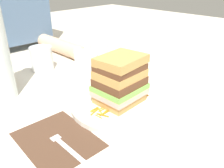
# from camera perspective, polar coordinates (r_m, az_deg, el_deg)

# --- Properties ---
(ground_plane) EXTENTS (3.00, 3.00, 0.00)m
(ground_plane) POSITION_cam_1_polar(r_m,az_deg,el_deg) (0.60, 1.18, -5.82)
(ground_plane) COLOR beige
(main_plate) EXTENTS (0.25, 0.25, 0.01)m
(main_plate) POSITION_cam_1_polar(r_m,az_deg,el_deg) (0.60, 2.04, -4.93)
(main_plate) COLOR white
(main_plate) RESTS_ON ground_plane
(sandwich) EXTENTS (0.12, 0.10, 0.12)m
(sandwich) POSITION_cam_1_polar(r_m,az_deg,el_deg) (0.57, 2.13, 0.88)
(sandwich) COLOR tan
(sandwich) RESTS_ON main_plate
(carrot_shred_0) EXTENTS (0.00, 0.02, 0.00)m
(carrot_shred_0) POSITION_cam_1_polar(r_m,az_deg,el_deg) (0.54, -3.34, -8.05)
(carrot_shred_0) COLOR orange
(carrot_shred_0) RESTS_ON main_plate
(carrot_shred_1) EXTENTS (0.02, 0.03, 0.00)m
(carrot_shred_1) POSITION_cam_1_polar(r_m,az_deg,el_deg) (0.56, -3.21, -6.52)
(carrot_shred_1) COLOR orange
(carrot_shred_1) RESTS_ON main_plate
(carrot_shred_2) EXTENTS (0.01, 0.03, 0.00)m
(carrot_shred_2) POSITION_cam_1_polar(r_m,az_deg,el_deg) (0.54, -2.31, -7.70)
(carrot_shred_2) COLOR orange
(carrot_shred_2) RESTS_ON main_plate
(carrot_shred_3) EXTENTS (0.03, 0.00, 0.00)m
(carrot_shred_3) POSITION_cam_1_polar(r_m,az_deg,el_deg) (0.55, -1.95, -7.26)
(carrot_shred_3) COLOR orange
(carrot_shred_3) RESTS_ON main_plate
(carrot_shred_4) EXTENTS (0.03, 0.01, 0.00)m
(carrot_shred_4) POSITION_cam_1_polar(r_m,az_deg,el_deg) (0.56, -3.73, -6.39)
(carrot_shred_4) COLOR orange
(carrot_shred_4) RESTS_ON main_plate
(carrot_shred_5) EXTENTS (0.02, 0.01, 0.00)m
(carrot_shred_5) POSITION_cam_1_polar(r_m,az_deg,el_deg) (0.56, -4.37, -6.25)
(carrot_shred_5) COLOR orange
(carrot_shred_5) RESTS_ON main_plate
(carrot_shred_6) EXTENTS (0.03, 0.01, 0.00)m
(carrot_shred_6) POSITION_cam_1_polar(r_m,az_deg,el_deg) (0.55, -1.76, -6.95)
(carrot_shred_6) COLOR orange
(carrot_shred_6) RESTS_ON main_plate
(carrot_shred_7) EXTENTS (0.03, 0.01, 0.00)m
(carrot_shred_7) POSITION_cam_1_polar(r_m,az_deg,el_deg) (0.55, -4.32, -6.88)
(carrot_shred_7) COLOR orange
(carrot_shred_7) RESTS_ON main_plate
(carrot_shred_8) EXTENTS (0.02, 0.00, 0.00)m
(carrot_shred_8) POSITION_cam_1_polar(r_m,az_deg,el_deg) (0.56, -2.06, -6.53)
(carrot_shred_8) COLOR orange
(carrot_shred_8) RESTS_ON main_plate
(carrot_shred_9) EXTENTS (0.01, 0.03, 0.00)m
(carrot_shred_9) POSITION_cam_1_polar(r_m,az_deg,el_deg) (0.64, 7.87, -2.30)
(carrot_shred_9) COLOR orange
(carrot_shred_9) RESTS_ON main_plate
(carrot_shred_10) EXTENTS (0.01, 0.02, 0.00)m
(carrot_shred_10) POSITION_cam_1_polar(r_m,az_deg,el_deg) (0.66, 6.29, -1.20)
(carrot_shred_10) COLOR orange
(carrot_shred_10) RESTS_ON main_plate
(carrot_shred_11) EXTENTS (0.03, 0.01, 0.00)m
(carrot_shred_11) POSITION_cam_1_polar(r_m,az_deg,el_deg) (0.65, 5.27, -1.60)
(carrot_shred_11) COLOR orange
(carrot_shred_11) RESTS_ON main_plate
(carrot_shred_12) EXTENTS (0.01, 0.02, 0.00)m
(carrot_shred_12) POSITION_cam_1_polar(r_m,az_deg,el_deg) (0.65, 7.37, -1.64)
(carrot_shred_12) COLOR orange
(carrot_shred_12) RESTS_ON main_plate
(carrot_shred_13) EXTENTS (0.00, 0.02, 0.00)m
(carrot_shred_13) POSITION_cam_1_polar(r_m,az_deg,el_deg) (0.66, 5.80, -1.22)
(carrot_shred_13) COLOR orange
(carrot_shred_13) RESTS_ON main_plate
(napkin_dark) EXTENTS (0.14, 0.18, 0.00)m
(napkin_dark) POSITION_cam_1_polar(r_m,az_deg,el_deg) (0.51, -13.30, -13.24)
(napkin_dark) COLOR #4C3323
(napkin_dark) RESTS_ON ground_plane
(fork) EXTENTS (0.02, 0.17, 0.00)m
(fork) POSITION_cam_1_polar(r_m,az_deg,el_deg) (0.49, -11.90, -14.22)
(fork) COLOR silver
(fork) RESTS_ON napkin_dark
(knife) EXTENTS (0.04, 0.20, 0.00)m
(knife) POSITION_cam_1_polar(r_m,az_deg,el_deg) (0.72, 10.96, -0.38)
(knife) COLOR silver
(knife) RESTS_ON ground_plane
(juice_glass) EXTENTS (0.08, 0.08, 0.08)m
(juice_glass) POSITION_cam_1_polar(r_m,az_deg,el_deg) (0.77, -6.25, 4.57)
(juice_glass) COLOR white
(juice_glass) RESTS_ON ground_plane
(empty_tumbler_0) EXTENTS (0.07, 0.07, 0.08)m
(empty_tumbler_0) POSITION_cam_1_polar(r_m,az_deg,el_deg) (0.88, -3.22, 7.62)
(empty_tumbler_0) COLOR silver
(empty_tumbler_0) RESTS_ON ground_plane
(empty_tumbler_1) EXTENTS (0.08, 0.08, 0.08)m
(empty_tumbler_1) POSITION_cam_1_polar(r_m,az_deg,el_deg) (0.85, -16.87, 6.07)
(empty_tumbler_1) COLOR silver
(empty_tumbler_1) RESTS_ON ground_plane
(side_plate) EXTENTS (0.20, 0.20, 0.01)m
(side_plate) POSITION_cam_1_polar(r_m,az_deg,el_deg) (0.86, 11.47, 4.35)
(side_plate) COLOR white
(side_plate) RESTS_ON ground_plane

